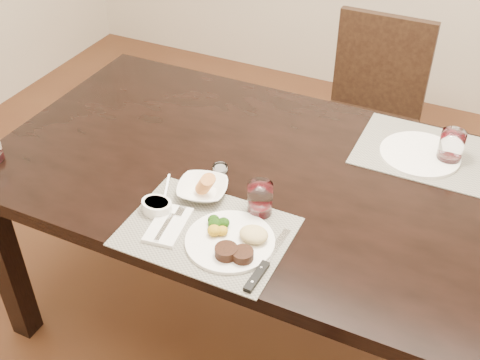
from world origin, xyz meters
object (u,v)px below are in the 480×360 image
at_px(chair_far, 370,108).
at_px(cracker_bowl, 203,189).
at_px(far_plate, 420,154).
at_px(steak_knife, 262,269).
at_px(wine_glass_near, 260,200).
at_px(dinner_plate, 233,241).

bearing_deg(chair_far, cracker_bowl, -101.55).
relative_size(cracker_bowl, far_plate, 0.70).
distance_m(steak_knife, far_plate, 0.74).
xyz_separation_m(chair_far, wine_glass_near, (-0.04, -1.13, 0.30)).
xyz_separation_m(dinner_plate, steak_knife, (0.11, -0.06, -0.01)).
distance_m(dinner_plate, cracker_bowl, 0.24).
height_order(dinner_plate, wine_glass_near, wine_glass_near).
xyz_separation_m(dinner_plate, cracker_bowl, (-0.18, 0.16, 0.01)).
xyz_separation_m(dinner_plate, far_plate, (0.37, 0.64, -0.01)).
relative_size(chair_far, wine_glass_near, 9.00).
height_order(dinner_plate, cracker_bowl, cracker_bowl).
xyz_separation_m(chair_far, cracker_bowl, (-0.23, -1.13, 0.27)).
bearing_deg(chair_far, dinner_plate, -92.35).
relative_size(dinner_plate, far_plate, 0.95).
relative_size(steak_knife, wine_glass_near, 2.61).
relative_size(steak_knife, cracker_bowl, 1.43).
xyz_separation_m(chair_far, far_plate, (0.32, -0.65, 0.26)).
height_order(steak_knife, cracker_bowl, cracker_bowl).
bearing_deg(far_plate, steak_knife, -110.42).
bearing_deg(steak_knife, dinner_plate, 155.42).
bearing_deg(cracker_bowl, far_plate, 41.56).
height_order(dinner_plate, far_plate, dinner_plate).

